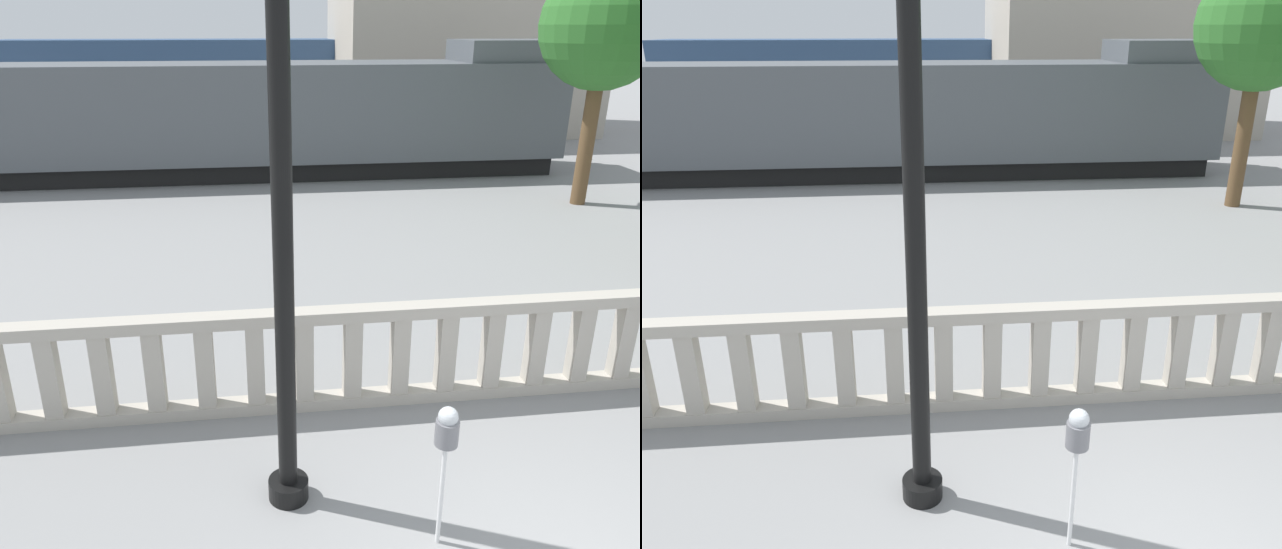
% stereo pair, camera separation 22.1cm
% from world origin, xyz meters
% --- Properties ---
extents(balustrade, '(16.54, 0.24, 1.26)m').
position_xyz_m(balustrade, '(0.00, 3.13, 0.63)').
color(balustrade, '#ADA599').
rests_on(balustrade, ground).
extents(lamppost, '(0.38, 0.38, 6.42)m').
position_xyz_m(lamppost, '(-1.99, 1.64, 3.32)').
color(lamppost, black).
rests_on(lamppost, ground).
extents(parking_meter, '(0.19, 0.19, 1.38)m').
position_xyz_m(parking_meter, '(-0.75, 0.91, 1.12)').
color(parking_meter, silver).
rests_on(parking_meter, ground).
extents(train_near, '(23.44, 2.69, 3.82)m').
position_xyz_m(train_near, '(-4.31, 15.54, 1.70)').
color(train_near, black).
rests_on(train_near, ground).
extents(train_far, '(24.16, 3.04, 4.25)m').
position_xyz_m(train_far, '(0.02, 26.13, 1.92)').
color(train_far, black).
rests_on(train_far, ground).
extents(building_block, '(10.18, 6.58, 9.83)m').
position_xyz_m(building_block, '(6.98, 23.60, 4.91)').
color(building_block, '#ADA393').
rests_on(building_block, ground).
extents(tree_right, '(2.95, 2.95, 5.70)m').
position_xyz_m(tree_right, '(6.15, 11.31, 4.18)').
color(tree_right, brown).
rests_on(tree_right, ground).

